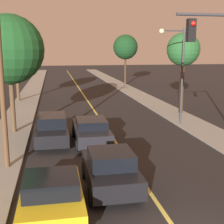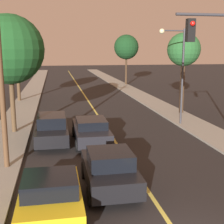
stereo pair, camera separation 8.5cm
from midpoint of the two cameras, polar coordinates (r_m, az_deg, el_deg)
name	(u,v)px [view 1 (the left image)]	position (r m, az deg, el deg)	size (l,w,h in m)	color
road_surface	(80,89)	(43.27, -5.99, 4.17)	(10.26, 80.00, 0.01)	black
sidewalk_left	(32,90)	(43.22, -14.47, 3.94)	(2.50, 80.00, 0.12)	gray
sidewalk_right	(125,88)	(44.23, 2.29, 4.45)	(2.50, 80.00, 0.12)	gray
car_near_lane_front	(110,169)	(12.38, -0.49, -10.45)	(2.00, 3.93, 1.60)	black
car_near_lane_second	(91,130)	(18.31, -3.97, -3.36)	(2.03, 4.59, 1.48)	black
car_outer_lane_front	(52,195)	(10.75, -11.20, -14.62)	(2.11, 3.80, 1.44)	gold
car_outer_lane_second	(52,128)	(18.79, -11.06, -2.94)	(1.94, 5.02, 1.67)	black
streetlamp_right	(177,63)	(22.51, 11.64, 8.73)	(1.88, 0.36, 6.70)	#333338
utility_pole_left	(1,75)	(14.46, -19.80, 6.44)	(1.60, 0.24, 8.12)	#513823
tree_left_near	(16,51)	(33.91, -17.26, 10.58)	(4.07, 4.07, 7.16)	#4C3823
tree_left_far	(9,50)	(20.83, -18.43, 10.78)	(4.35, 4.35, 7.47)	#4C3823
tree_right_near	(183,50)	(26.73, 12.82, 10.92)	(2.73, 2.73, 6.65)	#3D2B1C
tree_right_far	(125,47)	(47.69, 2.42, 11.76)	(3.67, 3.67, 7.45)	#3D2B1C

